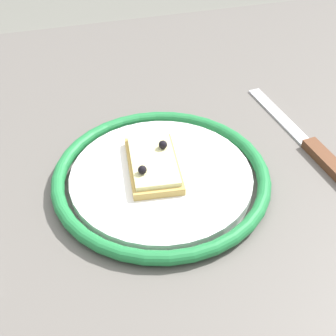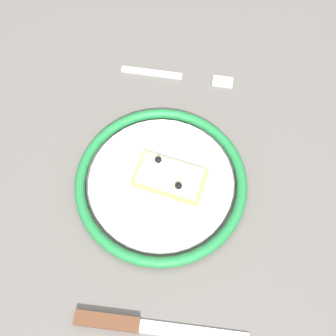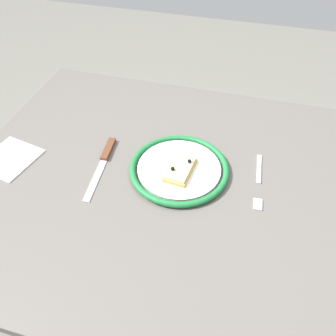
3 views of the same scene
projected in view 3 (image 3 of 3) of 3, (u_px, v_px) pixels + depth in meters
name	position (u px, v px, depth m)	size (l,w,h in m)	color
ground_plane	(166.00, 303.00, 1.47)	(6.00, 6.00, 0.00)	slate
dining_table	(165.00, 201.00, 1.00)	(1.09, 0.91, 0.76)	#5B5651
plate	(179.00, 169.00, 0.95)	(0.27, 0.27, 0.02)	white
pizza_slice_near	(180.00, 169.00, 0.93)	(0.07, 0.11, 0.03)	tan
knife	(105.00, 157.00, 0.98)	(0.04, 0.24, 0.01)	silver
fork	(259.00, 181.00, 0.92)	(0.03, 0.20, 0.00)	#BABABA
napkin	(10.00, 158.00, 0.98)	(0.14, 0.14, 0.00)	white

